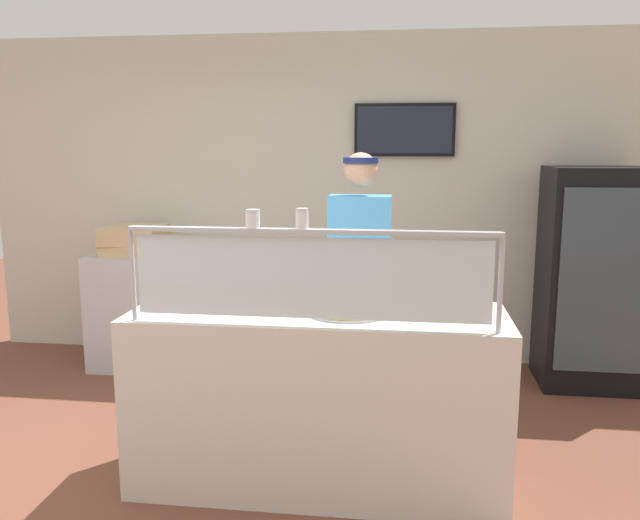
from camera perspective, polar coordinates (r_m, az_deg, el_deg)
name	(u,v)px	position (r m, az deg, el deg)	size (l,w,h in m)	color
ground_plane	(332,429)	(4.30, 1.03, -14.68)	(12.00, 12.00, 0.00)	brown
shop_rear_unit	(353,199)	(5.42, 2.93, 5.37)	(6.35, 0.13, 2.70)	beige
serving_counter	(318,399)	(3.50, -0.21, -12.14)	(1.95, 0.67, 0.95)	silver
sneeze_guard	(310,266)	(3.02, -0.91, -0.52)	(1.77, 0.06, 0.47)	#B2B5BC
pizza_tray	(348,309)	(3.34, 2.49, -4.35)	(0.46, 0.46, 0.04)	#9EA0A8
pizza_server	(338,305)	(3.32, 1.61, -4.04)	(0.07, 0.28, 0.01)	#ADAFB7
parmesan_shaker	(253,220)	(3.04, -5.95, 3.54)	(0.07, 0.07, 0.09)	white
pepper_flake_shaker	(302,220)	(3.00, -1.60, 3.56)	(0.06, 0.06, 0.10)	white
worker_figure	(360,275)	(4.02, 3.56, -1.34)	(0.41, 0.50, 1.76)	#23232D
drink_fridge	(591,278)	(5.23, 22.85, -1.47)	(0.71, 0.61, 1.65)	black
prep_shelf	(138,310)	(5.51, -15.76, -4.29)	(0.70, 0.55, 0.94)	#B7BABF
pizza_box_stack	(135,240)	(5.40, -16.02, 1.69)	(0.48, 0.48, 0.22)	tan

